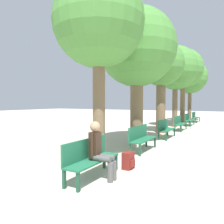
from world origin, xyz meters
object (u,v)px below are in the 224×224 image
object	(u,v)px
tree_row_0	(99,23)
tree_row_2	(161,65)
bench_row_3	(179,122)
bench_row_2	(165,128)
tree_row_3	(175,68)
bench_row_1	(141,137)
tree_row_4	(183,69)
tree_row_5	(190,77)
bench_row_4	(189,119)
backpack	(128,161)
tree_row_1	(137,49)
bench_row_5	(195,116)
bench_row_0	(90,156)
person_seated	(99,149)

from	to	relation	value
tree_row_0	tree_row_2	size ratio (longest dim) A/B	1.07
bench_row_3	bench_row_2	bearing A→B (deg)	-90.00
tree_row_2	tree_row_3	size ratio (longest dim) A/B	0.91
bench_row_1	tree_row_4	xyz separation A→B (m)	(-0.70, 10.75, 3.83)
bench_row_2	tree_row_5	world-z (taller)	tree_row_5
tree_row_4	bench_row_3	bearing A→B (deg)	-81.14
bench_row_3	bench_row_1	bearing A→B (deg)	-90.00
bench_row_3	bench_row_4	world-z (taller)	same
bench_row_1	backpack	world-z (taller)	bench_row_1
tree_row_1	bench_row_5	bearing A→B (deg)	86.46
bench_row_1	bench_row_2	xyz separation A→B (m)	(0.00, 3.14, 0.00)
bench_row_1	bench_row_4	world-z (taller)	same
bench_row_1	bench_row_4	distance (m)	9.41
bench_row_3	tree_row_1	bearing A→B (deg)	-97.94
bench_row_2	bench_row_0	bearing A→B (deg)	-90.00
tree_row_3	tree_row_4	xyz separation A→B (m)	(0.00, 2.63, 0.30)
bench_row_0	tree_row_2	size ratio (longest dim) A/B	0.32
bench_row_4	tree_row_1	world-z (taller)	tree_row_1
tree_row_1	bench_row_0	bearing A→B (deg)	-81.01
tree_row_2	bench_row_1	bearing A→B (deg)	-81.63
tree_row_1	person_seated	bearing A→B (deg)	-78.03
bench_row_1	tree_row_0	distance (m)	3.94
bench_row_3	bench_row_4	distance (m)	3.14
bench_row_3	tree_row_3	size ratio (longest dim) A/B	0.29
bench_row_5	backpack	distance (m)	14.68
tree_row_1	bench_row_2	bearing A→B (deg)	69.50
tree_row_3	person_seated	distance (m)	11.73
tree_row_1	bench_row_1	bearing A→B (deg)	-61.26
person_seated	backpack	distance (m)	1.10
tree_row_1	backpack	distance (m)	5.14
tree_row_1	tree_row_5	xyz separation A→B (m)	(0.00, 12.70, 0.13)
bench_row_5	tree_row_2	world-z (taller)	tree_row_2
bench_row_1	tree_row_3	xyz separation A→B (m)	(-0.70, 8.12, 3.52)
bench_row_2	tree_row_4	xyz separation A→B (m)	(-0.70, 7.61, 3.83)
bench_row_2	tree_row_2	distance (m)	3.67
bench_row_1	tree_row_2	distance (m)	5.78
bench_row_1	person_seated	distance (m)	3.10
bench_row_4	tree_row_0	xyz separation A→B (m)	(-0.70, -11.05, 3.51)
bench_row_0	person_seated	bearing A→B (deg)	12.09
tree_row_1	person_seated	distance (m)	5.50
tree_row_5	bench_row_4	bearing A→B (deg)	-81.32
tree_row_5	tree_row_2	bearing A→B (deg)	-90.00
tree_row_0	person_seated	xyz separation A→B (m)	(0.92, -1.44, -3.34)
bench_row_0	person_seated	size ratio (longest dim) A/B	1.27
bench_row_3	tree_row_4	world-z (taller)	tree_row_4
tree_row_0	tree_row_3	xyz separation A→B (m)	(0.00, 9.76, 0.01)
tree_row_3	tree_row_2	bearing A→B (deg)	-90.00
bench_row_3	tree_row_3	distance (m)	4.04
bench_row_5	tree_row_5	bearing A→B (deg)	115.99
bench_row_0	backpack	bearing A→B (deg)	64.27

